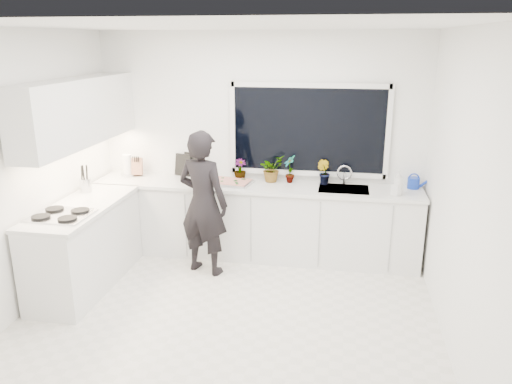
# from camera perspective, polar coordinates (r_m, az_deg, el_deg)

# --- Properties ---
(floor) EXTENTS (4.00, 3.50, 0.02)m
(floor) POSITION_cam_1_polar(r_m,az_deg,el_deg) (5.07, -3.08, -13.87)
(floor) COLOR beige
(floor) RESTS_ON ground
(wall_back) EXTENTS (4.00, 0.02, 2.70)m
(wall_back) POSITION_cam_1_polar(r_m,az_deg,el_deg) (6.20, 0.43, 5.49)
(wall_back) COLOR white
(wall_back) RESTS_ON ground
(wall_left) EXTENTS (0.02, 3.50, 2.70)m
(wall_left) POSITION_cam_1_polar(r_m,az_deg,el_deg) (5.35, -24.81, 2.04)
(wall_left) COLOR white
(wall_left) RESTS_ON ground
(wall_right) EXTENTS (0.02, 3.50, 2.70)m
(wall_right) POSITION_cam_1_polar(r_m,az_deg,el_deg) (4.51, 22.33, -0.23)
(wall_right) COLOR white
(wall_right) RESTS_ON ground
(ceiling) EXTENTS (4.00, 3.50, 0.02)m
(ceiling) POSITION_cam_1_polar(r_m,az_deg,el_deg) (4.35, -3.67, 18.59)
(ceiling) COLOR white
(ceiling) RESTS_ON wall_back
(window) EXTENTS (1.80, 0.02, 1.00)m
(window) POSITION_cam_1_polar(r_m,az_deg,el_deg) (6.05, 6.03, 7.05)
(window) COLOR black
(window) RESTS_ON wall_back
(base_cabinets_back) EXTENTS (3.92, 0.58, 0.88)m
(base_cabinets_back) POSITION_cam_1_polar(r_m,az_deg,el_deg) (6.15, -0.07, -3.41)
(base_cabinets_back) COLOR white
(base_cabinets_back) RESTS_ON floor
(base_cabinets_left) EXTENTS (0.58, 1.60, 0.88)m
(base_cabinets_left) POSITION_cam_1_polar(r_m,az_deg,el_deg) (5.73, -18.91, -5.98)
(base_cabinets_left) COLOR white
(base_cabinets_left) RESTS_ON floor
(countertop_back) EXTENTS (3.94, 0.62, 0.04)m
(countertop_back) POSITION_cam_1_polar(r_m,az_deg,el_deg) (6.00, -0.09, 0.68)
(countertop_back) COLOR silver
(countertop_back) RESTS_ON base_cabinets_back
(countertop_left) EXTENTS (0.62, 1.60, 0.04)m
(countertop_left) POSITION_cam_1_polar(r_m,az_deg,el_deg) (5.57, -19.35, -1.61)
(countertop_left) COLOR silver
(countertop_left) RESTS_ON base_cabinets_left
(upper_cabinets) EXTENTS (0.34, 2.10, 0.70)m
(upper_cabinets) POSITION_cam_1_polar(r_m,az_deg,el_deg) (5.72, -19.65, 8.63)
(upper_cabinets) COLOR white
(upper_cabinets) RESTS_ON wall_left
(sink) EXTENTS (0.58, 0.42, 0.14)m
(sink) POSITION_cam_1_polar(r_m,az_deg,el_deg) (5.93, 9.96, -0.09)
(sink) COLOR silver
(sink) RESTS_ON countertop_back
(faucet) EXTENTS (0.03, 0.03, 0.22)m
(faucet) POSITION_cam_1_polar(r_m,az_deg,el_deg) (6.08, 10.06, 1.90)
(faucet) COLOR silver
(faucet) RESTS_ON countertop_back
(stovetop) EXTENTS (0.56, 0.48, 0.03)m
(stovetop) POSITION_cam_1_polar(r_m,az_deg,el_deg) (5.29, -21.40, -2.42)
(stovetop) COLOR black
(stovetop) RESTS_ON countertop_left
(person) EXTENTS (0.69, 0.55, 1.66)m
(person) POSITION_cam_1_polar(r_m,az_deg,el_deg) (5.63, -6.06, -1.28)
(person) COLOR black
(person) RESTS_ON floor
(pizza_tray) EXTENTS (0.54, 0.43, 0.03)m
(pizza_tray) POSITION_cam_1_polar(r_m,az_deg,el_deg) (6.03, -2.94, 1.08)
(pizza_tray) COLOR #B0B0B4
(pizza_tray) RESTS_ON countertop_back
(pizza) EXTENTS (0.49, 0.38, 0.01)m
(pizza) POSITION_cam_1_polar(r_m,az_deg,el_deg) (6.03, -2.94, 1.24)
(pizza) COLOR #AD2317
(pizza) RESTS_ON pizza_tray
(watering_can) EXTENTS (0.16, 0.16, 0.13)m
(watering_can) POSITION_cam_1_polar(r_m,az_deg,el_deg) (6.11, 17.55, 0.99)
(watering_can) COLOR #1231AA
(watering_can) RESTS_ON countertop_back
(paper_towel_roll) EXTENTS (0.14, 0.14, 0.26)m
(paper_towel_roll) POSITION_cam_1_polar(r_m,az_deg,el_deg) (6.56, -14.48, 2.91)
(paper_towel_roll) COLOR white
(paper_towel_roll) RESTS_ON countertop_back
(knife_block) EXTENTS (0.15, 0.13, 0.22)m
(knife_block) POSITION_cam_1_polar(r_m,az_deg,el_deg) (6.55, -13.42, 2.79)
(knife_block) COLOR #9F794A
(knife_block) RESTS_ON countertop_back
(utensil_crock) EXTENTS (0.14, 0.14, 0.16)m
(utensil_crock) POSITION_cam_1_polar(r_m,az_deg,el_deg) (6.00, -18.89, 0.74)
(utensil_crock) COLOR #B9B9BD
(utensil_crock) RESTS_ON countertop_left
(picture_frame_large) EXTENTS (0.22, 0.08, 0.28)m
(picture_frame_large) POSITION_cam_1_polar(r_m,az_deg,el_deg) (6.43, -8.37, 3.09)
(picture_frame_large) COLOR black
(picture_frame_large) RESTS_ON countertop_back
(picture_frame_small) EXTENTS (0.24, 0.11, 0.30)m
(picture_frame_small) POSITION_cam_1_polar(r_m,az_deg,el_deg) (6.39, -7.38, 3.14)
(picture_frame_small) COLOR black
(picture_frame_small) RESTS_ON countertop_back
(herb_plants) EXTENTS (1.22, 0.38, 0.34)m
(herb_plants) POSITION_cam_1_polar(r_m,az_deg,el_deg) (6.08, 2.46, 2.61)
(herb_plants) COLOR #26662D
(herb_plants) RESTS_ON countertop_back
(soap_bottles) EXTENTS (0.15, 0.14, 0.29)m
(soap_bottles) POSITION_cam_1_polar(r_m,az_deg,el_deg) (5.77, 15.90, 0.90)
(soap_bottles) COLOR #D8BF66
(soap_bottles) RESTS_ON countertop_back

